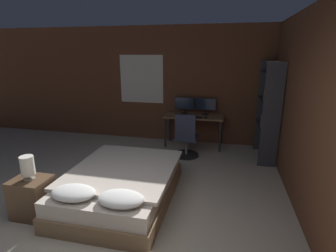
{
  "coord_description": "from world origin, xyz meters",
  "views": [
    {
      "loc": [
        1.18,
        -1.9,
        2.1
      ],
      "look_at": [
        0.12,
        2.77,
        0.75
      ],
      "focal_mm": 28.0,
      "sensor_mm": 36.0,
      "label": 1
    }
  ],
  "objects_px": {
    "desk": "(194,120)",
    "bedside_lamp": "(27,166)",
    "office_chair": "(186,140)",
    "bed": "(121,185)",
    "monitor_left": "(185,104)",
    "nightstand": "(32,197)",
    "bookshelf": "(269,109)",
    "computer_mouse": "(206,117)",
    "keyboard": "(193,117)",
    "monitor_right": "(206,105)"
  },
  "relations": [
    {
      "from": "bed",
      "to": "monitor_left",
      "type": "height_order",
      "value": "monitor_left"
    },
    {
      "from": "bookshelf",
      "to": "desk",
      "type": "bearing_deg",
      "value": 162.61
    },
    {
      "from": "monitor_left",
      "to": "nightstand",
      "type": "bearing_deg",
      "value": -113.71
    },
    {
      "from": "bedside_lamp",
      "to": "bookshelf",
      "type": "bearing_deg",
      "value": 39.74
    },
    {
      "from": "computer_mouse",
      "to": "nightstand",
      "type": "bearing_deg",
      "value": -123.84
    },
    {
      "from": "bedside_lamp",
      "to": "computer_mouse",
      "type": "height_order",
      "value": "bedside_lamp"
    },
    {
      "from": "desk",
      "to": "bookshelf",
      "type": "height_order",
      "value": "bookshelf"
    },
    {
      "from": "bedside_lamp",
      "to": "monitor_right",
      "type": "distance_m",
      "value": 3.87
    },
    {
      "from": "desk",
      "to": "office_chair",
      "type": "bearing_deg",
      "value": -95.4
    },
    {
      "from": "nightstand",
      "to": "office_chair",
      "type": "relative_size",
      "value": 0.57
    },
    {
      "from": "office_chair",
      "to": "bed",
      "type": "bearing_deg",
      "value": -109.13
    },
    {
      "from": "bookshelf",
      "to": "keyboard",
      "type": "bearing_deg",
      "value": 168.85
    },
    {
      "from": "bookshelf",
      "to": "office_chair",
      "type": "bearing_deg",
      "value": -172.61
    },
    {
      "from": "bed",
      "to": "nightstand",
      "type": "xyz_separation_m",
      "value": [
        -1.0,
        -0.6,
        0.02
      ]
    },
    {
      "from": "desk",
      "to": "keyboard",
      "type": "relative_size",
      "value": 3.36
    },
    {
      "from": "monitor_left",
      "to": "keyboard",
      "type": "xyz_separation_m",
      "value": [
        0.25,
        -0.36,
        -0.21
      ]
    },
    {
      "from": "desk",
      "to": "bookshelf",
      "type": "bearing_deg",
      "value": -17.39
    },
    {
      "from": "bedside_lamp",
      "to": "keyboard",
      "type": "distance_m",
      "value": 3.44
    },
    {
      "from": "office_chair",
      "to": "nightstand",
      "type": "bearing_deg",
      "value": -123.61
    },
    {
      "from": "computer_mouse",
      "to": "bookshelf",
      "type": "bearing_deg",
      "value": -13.67
    },
    {
      "from": "monitor_left",
      "to": "office_chair",
      "type": "xyz_separation_m",
      "value": [
        0.18,
        -0.86,
        -0.58
      ]
    },
    {
      "from": "desk",
      "to": "monitor_right",
      "type": "height_order",
      "value": "monitor_right"
    },
    {
      "from": "bed",
      "to": "bedside_lamp",
      "type": "bearing_deg",
      "value": -148.81
    },
    {
      "from": "keyboard",
      "to": "computer_mouse",
      "type": "relative_size",
      "value": 5.64
    },
    {
      "from": "monitor_left",
      "to": "desk",
      "type": "bearing_deg",
      "value": -36.14
    },
    {
      "from": "desk",
      "to": "computer_mouse",
      "type": "height_order",
      "value": "computer_mouse"
    },
    {
      "from": "monitor_left",
      "to": "bookshelf",
      "type": "height_order",
      "value": "bookshelf"
    },
    {
      "from": "computer_mouse",
      "to": "keyboard",
      "type": "bearing_deg",
      "value": -180.0
    },
    {
      "from": "monitor_left",
      "to": "monitor_right",
      "type": "relative_size",
      "value": 1.0
    },
    {
      "from": "monitor_left",
      "to": "bookshelf",
      "type": "bearing_deg",
      "value": -20.38
    },
    {
      "from": "monitor_left",
      "to": "keyboard",
      "type": "distance_m",
      "value": 0.48
    },
    {
      "from": "keyboard",
      "to": "computer_mouse",
      "type": "height_order",
      "value": "computer_mouse"
    },
    {
      "from": "bed",
      "to": "desk",
      "type": "relative_size",
      "value": 1.49
    },
    {
      "from": "keyboard",
      "to": "bed",
      "type": "bearing_deg",
      "value": -106.73
    },
    {
      "from": "bed",
      "to": "desk",
      "type": "xyz_separation_m",
      "value": [
        0.71,
        2.55,
        0.38
      ]
    },
    {
      "from": "computer_mouse",
      "to": "office_chair",
      "type": "xyz_separation_m",
      "value": [
        -0.35,
        -0.5,
        -0.38
      ]
    },
    {
      "from": "monitor_right",
      "to": "bookshelf",
      "type": "bearing_deg",
      "value": -27.27
    },
    {
      "from": "desk",
      "to": "bedside_lamp",
      "type": "bearing_deg",
      "value": -118.46
    },
    {
      "from": "monitor_left",
      "to": "office_chair",
      "type": "relative_size",
      "value": 0.5
    },
    {
      "from": "nightstand",
      "to": "office_chair",
      "type": "bearing_deg",
      "value": 56.39
    },
    {
      "from": "desk",
      "to": "monitor_right",
      "type": "bearing_deg",
      "value": 36.14
    },
    {
      "from": "keyboard",
      "to": "office_chair",
      "type": "xyz_separation_m",
      "value": [
        -0.06,
        -0.5,
        -0.37
      ]
    },
    {
      "from": "bed",
      "to": "monitor_left",
      "type": "bearing_deg",
      "value": 80.27
    },
    {
      "from": "nightstand",
      "to": "office_chair",
      "type": "xyz_separation_m",
      "value": [
        1.65,
        2.48,
        0.1
      ]
    },
    {
      "from": "bedside_lamp",
      "to": "computer_mouse",
      "type": "xyz_separation_m",
      "value": [
        2.0,
        2.98,
        0.03
      ]
    },
    {
      "from": "nightstand",
      "to": "monitor_right",
      "type": "xyz_separation_m",
      "value": [
        1.96,
        3.34,
        0.68
      ]
    },
    {
      "from": "office_chair",
      "to": "bookshelf",
      "type": "xyz_separation_m",
      "value": [
        1.58,
        0.2,
        0.68
      ]
    },
    {
      "from": "monitor_right",
      "to": "keyboard",
      "type": "relative_size",
      "value": 1.19
    },
    {
      "from": "desk",
      "to": "office_chair",
      "type": "distance_m",
      "value": 0.73
    },
    {
      "from": "bed",
      "to": "monitor_left",
      "type": "distance_m",
      "value": 2.86
    }
  ]
}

